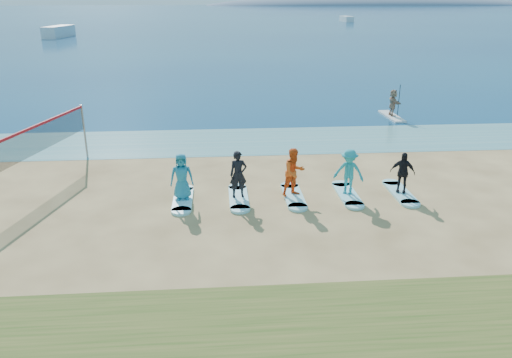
{
  "coord_description": "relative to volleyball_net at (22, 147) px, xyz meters",
  "views": [
    {
      "loc": [
        -2.57,
        -14.17,
        7.18
      ],
      "look_at": [
        -1.28,
        2.0,
        1.1
      ],
      "focal_mm": 35.0,
      "sensor_mm": 36.0,
      "label": 1
    }
  ],
  "objects": [
    {
      "name": "student_1",
      "position": [
        7.85,
        -1.03,
        -0.94
      ],
      "size": [
        0.69,
        0.5,
        1.75
      ],
      "primitive_type": "imported",
      "rotation": [
        0.0,
        0.0,
        0.14
      ],
      "color": "black",
      "rests_on": "surfboard_1"
    },
    {
      "name": "surfboard_1",
      "position": [
        7.85,
        -1.03,
        -1.86
      ],
      "size": [
        0.7,
        2.2,
        0.09
      ],
      "primitive_type": "cube",
      "color": "#9CE8F2",
      "rests_on": "ground"
    },
    {
      "name": "student_0",
      "position": [
        5.8,
        -1.03,
        -0.96
      ],
      "size": [
        0.86,
        0.59,
        1.71
      ],
      "primitive_type": "imported",
      "rotation": [
        0.0,
        0.0,
        0.05
      ],
      "color": "teal",
      "rests_on": "surfboard_0"
    },
    {
      "name": "surfboard_2",
      "position": [
        9.9,
        -1.03,
        -1.86
      ],
      "size": [
        0.7,
        2.2,
        0.09
      ],
      "primitive_type": "cube",
      "color": "#9CE8F2",
      "rests_on": "ground"
    },
    {
      "name": "boat_offshore_b",
      "position": [
        41.59,
        116.0,
        -1.9
      ],
      "size": [
        2.53,
        5.97,
        1.39
      ],
      "primitive_type": "cube",
      "rotation": [
        0.0,
        0.0,
        0.08
      ],
      "color": "silver",
      "rests_on": "ground"
    },
    {
      "name": "volleyball_net",
      "position": [
        0.0,
        0.0,
        0.0
      ],
      "size": [
        2.34,
        8.8,
        2.5
      ],
      "rotation": [
        0.0,
        0.0,
        -0.25
      ],
      "color": "gray",
      "rests_on": "ground"
    },
    {
      "name": "ground",
      "position": [
        9.7,
        -3.91,
        -1.9
      ],
      "size": [
        600.0,
        600.0,
        0.0
      ],
      "primitive_type": "plane",
      "color": "tan",
      "rests_on": "ground"
    },
    {
      "name": "paddleboard",
      "position": [
        17.82,
        11.1,
        -1.84
      ],
      "size": [
        0.79,
        3.02,
        0.12
      ],
      "primitive_type": "cube",
      "rotation": [
        0.0,
        0.0,
        0.03
      ],
      "color": "silver",
      "rests_on": "ground"
    },
    {
      "name": "boat_offshore_a",
      "position": [
        -19.33,
        72.52,
        -1.9
      ],
      "size": [
        3.76,
        8.07,
        1.87
      ],
      "primitive_type": "cube",
      "rotation": [
        0.0,
        0.0,
        -0.17
      ],
      "color": "silver",
      "rests_on": "ground"
    },
    {
      "name": "surfboard_4",
      "position": [
        14.0,
        -1.03,
        -1.86
      ],
      "size": [
        0.7,
        2.2,
        0.09
      ],
      "primitive_type": "cube",
      "color": "#9CE8F2",
      "rests_on": "ground"
    },
    {
      "name": "student_4",
      "position": [
        14.0,
        -1.03,
        -1.04
      ],
      "size": [
        0.99,
        0.73,
        1.55
      ],
      "primitive_type": "imported",
      "rotation": [
        0.0,
        0.0,
        -0.43
      ],
      "color": "black",
      "rests_on": "surfboard_4"
    },
    {
      "name": "ocean",
      "position": [
        9.7,
        156.09,
        -1.9
      ],
      "size": [
        600.0,
        600.0,
        0.0
      ],
      "primitive_type": "plane",
      "color": "navy",
      "rests_on": "ground"
    },
    {
      "name": "paddleboarder",
      "position": [
        17.82,
        11.1,
        -0.99
      ],
      "size": [
        0.53,
        1.49,
        1.58
      ],
      "primitive_type": "imported",
      "rotation": [
        0.0,
        0.0,
        1.61
      ],
      "color": "tan",
      "rests_on": "paddleboard"
    },
    {
      "name": "student_3",
      "position": [
        11.95,
        -1.03,
        -0.95
      ],
      "size": [
        1.28,
        1.03,
        1.72
      ],
      "primitive_type": "imported",
      "rotation": [
        0.0,
        0.0,
        -0.42
      ],
      "color": "teal",
      "rests_on": "surfboard_3"
    },
    {
      "name": "surfboard_3",
      "position": [
        11.95,
        -1.03,
        -1.86
      ],
      "size": [
        0.7,
        2.2,
        0.09
      ],
      "primitive_type": "cube",
      "color": "#9CE8F2",
      "rests_on": "ground"
    },
    {
      "name": "student_2",
      "position": [
        9.9,
        -1.03,
        -0.91
      ],
      "size": [
        1.08,
        0.99,
        1.81
      ],
      "primitive_type": "imported",
      "rotation": [
        0.0,
        0.0,
        0.43
      ],
      "color": "#EA5418",
      "rests_on": "surfboard_2"
    },
    {
      "name": "surfboard_0",
      "position": [
        5.8,
        -1.03,
        -1.86
      ],
      "size": [
        0.7,
        2.2,
        0.09
      ],
      "primitive_type": "cube",
      "color": "#9CE8F2",
      "rests_on": "ground"
    },
    {
      "name": "island_ridge",
      "position": [
        104.7,
        296.09,
        -1.9
      ],
      "size": [
        220.0,
        56.0,
        18.0
      ],
      "primitive_type": "ellipsoid",
      "color": "slate",
      "rests_on": "ground"
    },
    {
      "name": "shallow_water",
      "position": [
        9.7,
        6.59,
        -1.9
      ],
      "size": [
        600.0,
        600.0,
        0.0
      ],
      "primitive_type": "plane",
      "color": "teal",
      "rests_on": "ground"
    }
  ]
}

